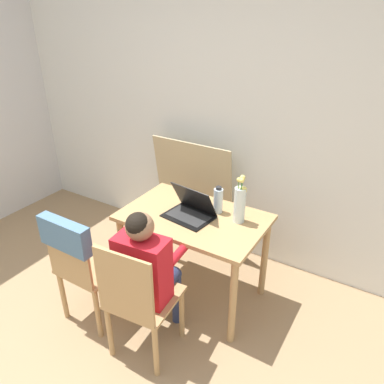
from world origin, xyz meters
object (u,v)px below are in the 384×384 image
chair_spare (77,255)px  water_bottle (218,200)px  laptop (191,209)px  chair_occupied (139,301)px  flower_vase (240,202)px  person_seated (147,265)px

chair_spare → water_bottle: 1.03m
chair_spare → water_bottle: size_ratio=4.35×
laptop → water_bottle: size_ratio=1.78×
chair_occupied → flower_vase: size_ratio=2.54×
chair_spare → person_seated: size_ratio=0.86×
water_bottle → flower_vase: bearing=-11.3°
laptop → chair_spare: bearing=-118.6°
laptop → water_bottle: laptop is taller
chair_spare → laptop: 0.83m
laptop → water_bottle: 0.21m
laptop → water_bottle: (0.14, 0.15, 0.04)m
laptop → flower_vase: flower_vase is taller
laptop → flower_vase: 0.36m
flower_vase → water_bottle: bearing=168.7°
person_seated → chair_spare: bearing=7.3°
flower_vase → laptop: bearing=-161.0°
chair_spare → laptop: (0.48, 0.65, 0.17)m
person_seated → laptop: size_ratio=2.85×
chair_occupied → flower_vase: bearing=-116.3°
chair_occupied → laptop: bearing=-92.8°
chair_occupied → person_seated: bearing=-90.0°
chair_occupied → water_bottle: size_ratio=4.30×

